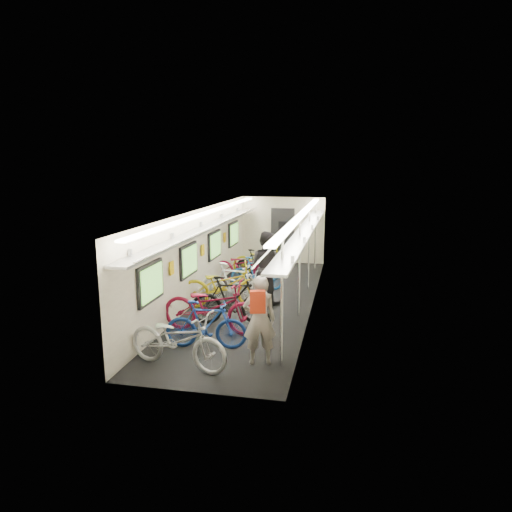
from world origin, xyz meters
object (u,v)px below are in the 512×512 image
at_px(bicycle_1, 206,325).
at_px(passenger_mid, 266,267).
at_px(passenger_near, 259,320).
at_px(bicycle_0, 178,339).
at_px(backpack, 258,302).

relative_size(bicycle_1, passenger_mid, 0.86).
bearing_deg(passenger_mid, bicycle_1, 103.62).
distance_m(bicycle_1, passenger_near, 1.29).
xyz_separation_m(bicycle_0, passenger_near, (1.38, 0.45, 0.30)).
bearing_deg(bicycle_1, bicycle_0, 159.91).
height_order(bicycle_1, passenger_near, passenger_near).
height_order(passenger_near, backpack, passenger_near).
height_order(bicycle_1, backpack, backpack).
relative_size(passenger_near, passenger_mid, 0.87).
xyz_separation_m(bicycle_0, backpack, (1.42, 0.07, 0.76)).
xyz_separation_m(bicycle_0, bicycle_1, (0.23, 0.92, -0.04)).
bearing_deg(backpack, bicycle_1, 130.25).
xyz_separation_m(passenger_near, passenger_mid, (-0.55, 3.69, 0.12)).
bearing_deg(passenger_mid, bicycle_0, 102.89).
bearing_deg(bicycle_1, backpack, -131.78).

